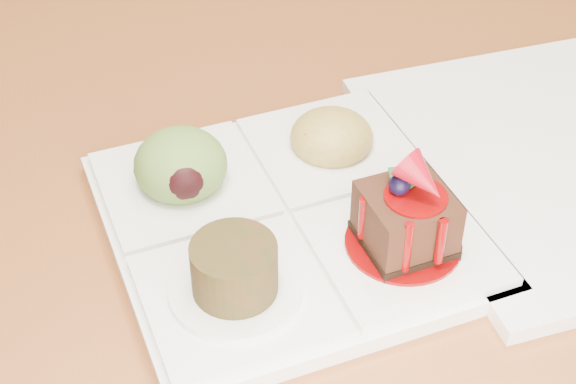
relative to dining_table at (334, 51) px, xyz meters
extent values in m
cube|color=#965026|center=(0.00, 0.00, 0.05)|extent=(1.00, 1.80, 0.04)
cube|color=white|center=(-0.13, -0.32, 0.07)|extent=(0.26, 0.26, 0.01)
cube|color=white|center=(-0.06, -0.37, 0.08)|extent=(0.12, 0.12, 0.01)
cube|color=white|center=(-0.18, -0.38, 0.08)|extent=(0.12, 0.12, 0.01)
cube|color=white|center=(-0.19, -0.27, 0.08)|extent=(0.12, 0.12, 0.01)
cube|color=white|center=(-0.08, -0.26, 0.08)|extent=(0.12, 0.12, 0.01)
cylinder|color=#6C0404|center=(-0.06, -0.37, 0.09)|extent=(0.08, 0.08, 0.00)
cube|color=black|center=(-0.06, -0.37, 0.09)|extent=(0.06, 0.06, 0.01)
cube|color=#39180F|center=(-0.06, -0.37, 0.11)|extent=(0.06, 0.06, 0.03)
cylinder|color=#6C0404|center=(-0.06, -0.37, 0.13)|extent=(0.04, 0.04, 0.00)
sphere|color=black|center=(-0.07, -0.37, 0.13)|extent=(0.01, 0.01, 0.01)
cone|color=#A30A1A|center=(-0.06, -0.37, 0.14)|extent=(0.04, 0.04, 0.03)
cube|color=#134E23|center=(-0.06, -0.36, 0.13)|extent=(0.01, 0.02, 0.01)
cube|color=#134E23|center=(-0.07, -0.36, 0.13)|extent=(0.01, 0.01, 0.01)
cylinder|color=#6C0404|center=(-0.07, -0.40, 0.11)|extent=(0.01, 0.01, 0.04)
cylinder|color=#6C0404|center=(-0.05, -0.40, 0.11)|extent=(0.01, 0.01, 0.03)
cylinder|color=#6C0404|center=(-0.09, -0.36, 0.11)|extent=(0.01, 0.01, 0.03)
cylinder|color=white|center=(-0.18, -0.38, 0.09)|extent=(0.08, 0.08, 0.00)
cylinder|color=#442813|center=(-0.18, -0.38, 0.11)|extent=(0.05, 0.05, 0.03)
cylinder|color=#4A240F|center=(-0.18, -0.38, 0.12)|extent=(0.04, 0.04, 0.00)
ellipsoid|color=olive|center=(-0.19, -0.27, 0.10)|extent=(0.06, 0.06, 0.05)
ellipsoid|color=black|center=(-0.19, -0.29, 0.10)|extent=(0.03, 0.02, 0.03)
ellipsoid|color=#B4A041|center=(-0.08, -0.26, 0.09)|extent=(0.06, 0.06, 0.04)
cube|color=#D24B0F|center=(-0.07, -0.25, 0.10)|extent=(0.02, 0.02, 0.02)
cube|color=#3F7B1A|center=(-0.08, -0.24, 0.09)|extent=(0.02, 0.02, 0.01)
cube|color=#D24B0F|center=(-0.09, -0.26, 0.10)|extent=(0.02, 0.02, 0.01)
cube|color=#3F7B1A|center=(-0.08, -0.27, 0.10)|extent=(0.02, 0.02, 0.01)
camera|label=1|loc=(-0.23, -0.75, 0.48)|focal=55.00mm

